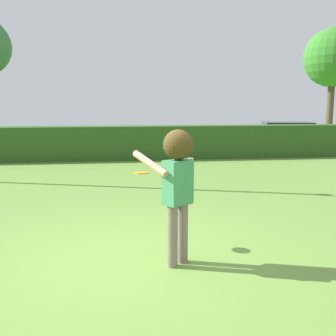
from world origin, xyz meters
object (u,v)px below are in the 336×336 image
at_px(parked_car_silver, 287,134).
at_px(maple_tree, 333,58).
at_px(person, 177,177).
at_px(frisbee, 141,173).

distance_m(parked_car_silver, maple_tree, 9.15).
distance_m(person, maple_tree, 23.11).
xyz_separation_m(parked_car_silver, maple_tree, (5.50, 5.97, 4.23)).
bearing_deg(frisbee, parked_car_silver, 57.47).
distance_m(frisbee, maple_tree, 22.70).
relative_size(parked_car_silver, maple_tree, 0.66).
relative_size(person, parked_car_silver, 0.41).
xyz_separation_m(frisbee, maple_tree, (13.21, 18.07, 3.80)).
distance_m(person, parked_car_silver, 14.84).
height_order(parked_car_silver, maple_tree, maple_tree).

